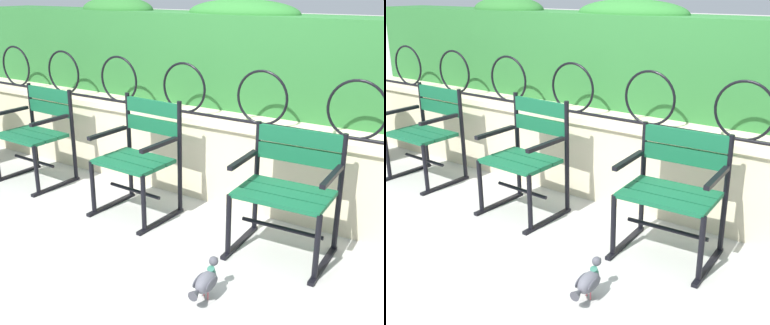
% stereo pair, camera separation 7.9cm
% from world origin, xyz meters
% --- Properties ---
extents(ground_plane, '(60.00, 60.00, 0.00)m').
position_xyz_m(ground_plane, '(0.00, 0.00, 0.00)').
color(ground_plane, '#B7B5AF').
extents(stone_wall, '(6.66, 0.41, 0.70)m').
position_xyz_m(stone_wall, '(0.00, 0.77, 0.35)').
color(stone_wall, beige).
rests_on(stone_wall, ground).
extents(iron_arch_fence, '(6.14, 0.02, 0.42)m').
position_xyz_m(iron_arch_fence, '(-0.14, 0.70, 0.89)').
color(iron_arch_fence, black).
rests_on(iron_arch_fence, stone_wall).
extents(hedge_row, '(6.53, 0.52, 0.90)m').
position_xyz_m(hedge_row, '(0.00, 1.21, 1.13)').
color(hedge_row, '#2D7033').
rests_on(hedge_row, stone_wall).
extents(park_chair_leftmost, '(0.61, 0.54, 0.84)m').
position_xyz_m(park_chair_leftmost, '(-1.76, 0.20, 0.46)').
color(park_chair_leftmost, '#145B38').
rests_on(park_chair_leftmost, ground).
extents(park_chair_centre_left, '(0.59, 0.55, 0.90)m').
position_xyz_m(park_chair_centre_left, '(-0.55, 0.16, 0.47)').
color(park_chair_centre_left, '#145B38').
rests_on(park_chair_centre_left, ground).
extents(park_chair_centre_right, '(0.65, 0.55, 0.83)m').
position_xyz_m(park_chair_centre_right, '(0.65, 0.20, 0.46)').
color(park_chair_centre_right, '#145B38').
rests_on(park_chair_centre_right, ground).
extents(pigeon_near_chairs, '(0.11, 0.29, 0.22)m').
position_xyz_m(pigeon_near_chairs, '(0.50, -0.56, 0.11)').
color(pigeon_near_chairs, '#5B5B66').
rests_on(pigeon_near_chairs, ground).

